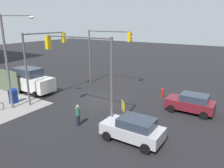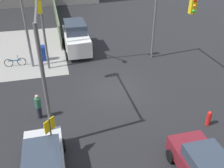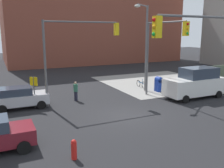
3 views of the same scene
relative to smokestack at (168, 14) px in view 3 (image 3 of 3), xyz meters
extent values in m
plane|color=black|center=(-26.28, -30.00, -9.29)|extent=(120.00, 120.00, 0.00)
cube|color=gray|center=(-17.28, -21.00, -9.28)|extent=(12.00, 12.00, 0.01)
cube|color=brown|center=(-16.50, 4.00, -1.38)|extent=(32.00, 18.00, 15.82)
cylinder|color=brown|center=(0.00, 0.00, 0.00)|extent=(1.80, 1.80, 18.57)
cylinder|color=#59595B|center=(-30.78, -25.50, -6.04)|extent=(0.18, 0.18, 6.50)
cylinder|color=#59595B|center=(-27.83, -25.50, -2.91)|extent=(5.90, 0.12, 0.12)
cube|color=yellow|center=(-24.88, -25.50, -3.44)|extent=(0.32, 0.36, 1.00)
sphere|color=red|center=(-24.70, -25.50, -3.12)|extent=(0.18, 0.18, 0.18)
sphere|color=orange|center=(-24.70, -25.50, -3.44)|extent=(0.18, 0.18, 0.18)
sphere|color=green|center=(-24.70, -25.50, -3.76)|extent=(0.18, 0.18, 0.18)
cylinder|color=#59595B|center=(-24.50, -34.50, -2.91)|extent=(5.45, 0.12, 0.12)
cube|color=yellow|center=(-27.23, -34.50, -3.44)|extent=(0.32, 0.36, 1.00)
sphere|color=red|center=(-27.41, -34.50, -3.12)|extent=(0.18, 0.18, 0.18)
sphere|color=orange|center=(-27.41, -34.50, -3.44)|extent=(0.18, 0.18, 0.18)
sphere|color=green|center=(-27.41, -34.50, -3.76)|extent=(0.18, 0.18, 0.18)
cylinder|color=#59595B|center=(-21.78, -25.50, -6.04)|extent=(0.18, 0.18, 6.50)
cylinder|color=#59595B|center=(-21.78, -27.89, -2.91)|extent=(0.12, 4.77, 0.12)
cube|color=yellow|center=(-21.78, -30.27, -3.44)|extent=(0.36, 0.32, 1.00)
sphere|color=red|center=(-21.78, -30.45, -3.12)|extent=(0.18, 0.18, 0.18)
sphere|color=orange|center=(-21.78, -30.45, -3.44)|extent=(0.18, 0.18, 0.18)
sphere|color=green|center=(-21.78, -30.45, -3.76)|extent=(0.18, 0.18, 0.18)
cylinder|color=slate|center=(-21.08, -24.20, -5.29)|extent=(0.20, 0.20, 8.00)
cylinder|color=slate|center=(-22.04, -24.92, -1.39)|extent=(1.99, 1.51, 0.10)
ellipsoid|color=silver|center=(-23.01, -25.63, -1.54)|extent=(0.56, 0.36, 0.24)
cylinder|color=#4C4C4C|center=(-31.68, -25.48, -8.09)|extent=(0.08, 0.08, 2.40)
cube|color=yellow|center=(-31.68, -25.48, -7.24)|extent=(0.48, 0.48, 0.64)
cube|color=navy|center=(-20.08, -25.00, -8.71)|extent=(0.56, 0.64, 1.15)
cylinder|color=navy|center=(-20.08, -25.00, -8.14)|extent=(0.56, 0.64, 0.56)
cylinder|color=red|center=(-31.28, -34.20, -8.89)|extent=(0.26, 0.26, 0.80)
sphere|color=red|center=(-31.28, -34.20, -8.47)|extent=(0.24, 0.24, 0.24)
cylinder|color=black|center=(-33.27, -30.92, -8.97)|extent=(0.64, 0.22, 0.64)
cylinder|color=black|center=(-33.27, -32.72, -8.97)|extent=(0.64, 0.22, 0.64)
cube|color=#B7BABF|center=(-32.63, -25.04, -8.59)|extent=(3.95, 1.80, 0.75)
cube|color=#2D3847|center=(-32.95, -25.04, -7.94)|extent=(2.21, 1.58, 0.55)
cylinder|color=black|center=(-31.29, -24.14, -8.97)|extent=(0.64, 0.22, 0.64)
cylinder|color=black|center=(-31.29, -25.94, -8.97)|extent=(0.64, 0.22, 0.64)
cylinder|color=black|center=(-33.98, -24.14, -8.97)|extent=(0.64, 0.22, 0.64)
cylinder|color=black|center=(-33.98, -25.94, -8.97)|extent=(0.64, 0.22, 0.64)
cube|color=white|center=(-18.64, -28.20, -8.27)|extent=(5.40, 2.10, 1.40)
cube|color=#2D3847|center=(-18.21, -28.20, -7.12)|extent=(3.02, 1.85, 0.90)
cylinder|color=black|center=(-20.48, -29.25, -8.97)|extent=(0.64, 0.22, 0.64)
cylinder|color=black|center=(-20.48, -27.15, -8.97)|extent=(0.64, 0.22, 0.64)
cylinder|color=black|center=(-16.81, -29.25, -8.97)|extent=(0.64, 0.22, 0.64)
cylinder|color=black|center=(-16.81, -27.15, -8.97)|extent=(0.64, 0.22, 0.64)
cylinder|color=#2D664C|center=(-28.28, -24.80, -8.19)|extent=(0.36, 0.36, 0.62)
sphere|color=tan|center=(-28.28, -24.80, -7.78)|extent=(0.21, 0.21, 0.21)
cylinder|color=#1E1E2D|center=(-28.28, -24.80, -8.90)|extent=(0.28, 0.28, 0.78)
torus|color=black|center=(-20.68, -22.28, -8.96)|extent=(0.05, 0.71, 0.71)
torus|color=black|center=(-20.68, -23.32, -8.96)|extent=(0.05, 0.71, 0.71)
cube|color=#1E5999|center=(-20.68, -22.80, -8.78)|extent=(0.04, 1.04, 0.08)
cylinder|color=#1E5999|center=(-20.68, -23.08, -8.54)|extent=(0.04, 0.04, 0.40)
camera|label=1|loc=(-38.38, -13.75, -1.87)|focal=35.00mm
camera|label=2|loc=(-40.84, -26.14, 0.16)|focal=40.00mm
camera|label=3|loc=(-34.15, -44.27, -3.66)|focal=40.00mm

